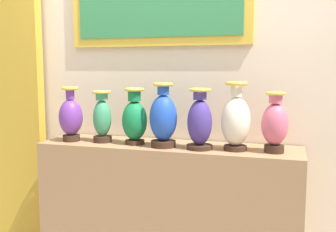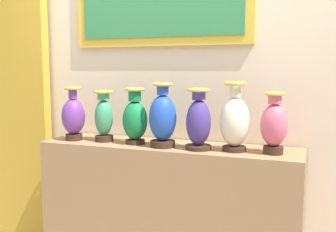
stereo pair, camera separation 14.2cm
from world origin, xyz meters
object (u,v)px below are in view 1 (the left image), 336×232
vase_violet (71,117)px  vase_rose (275,124)px  vase_emerald (135,119)px  vase_sapphire (163,118)px  vase_indigo (200,122)px  vase_ivory (236,120)px  vase_jade (102,118)px

vase_violet → vase_rose: bearing=1.2°
vase_emerald → vase_rose: vase_emerald is taller
vase_emerald → vase_rose: (0.87, 0.00, 0.00)m
vase_sapphire → vase_indigo: vase_sapphire is taller
vase_emerald → vase_ivory: bearing=0.1°
vase_violet → vase_rose: (1.33, 0.03, 0.00)m
vase_ivory → vase_sapphire: bearing=-176.0°
vase_violet → vase_jade: 0.22m
vase_indigo → vase_ivory: 0.22m
vase_violet → vase_ivory: bearing=1.4°
vase_indigo → vase_sapphire: bearing=179.7°
vase_emerald → vase_sapphire: bearing=-8.4°
vase_emerald → vase_sapphire: vase_sapphire is taller
vase_sapphire → vase_ivory: 0.45m
vase_jade → vase_emerald: bearing=-1.4°
vase_indigo → vase_rose: (0.44, 0.03, -0.00)m
vase_jade → vase_rose: (1.11, -0.00, 0.00)m
vase_violet → vase_rose: size_ratio=1.04×
vase_ivory → vase_rose: bearing=0.2°
vase_violet → vase_ivory: vase_ivory is taller
vase_violet → vase_ivory: (1.10, 0.03, 0.02)m
vase_jade → vase_indigo: size_ratio=0.93×
vase_indigo → vase_violet: bearing=179.7°
vase_sapphire → vase_indigo: 0.23m
vase_emerald → vase_ivory: size_ratio=0.89×
vase_violet → vase_emerald: bearing=3.4°
vase_violet → vase_sapphire: size_ratio=0.92×
vase_emerald → vase_violet: bearing=-176.6°
vase_indigo → vase_rose: 0.44m
vase_sapphire → vase_rose: vase_sapphire is taller
vase_jade → vase_violet: bearing=-171.6°
vase_indigo → vase_ivory: size_ratio=0.90×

